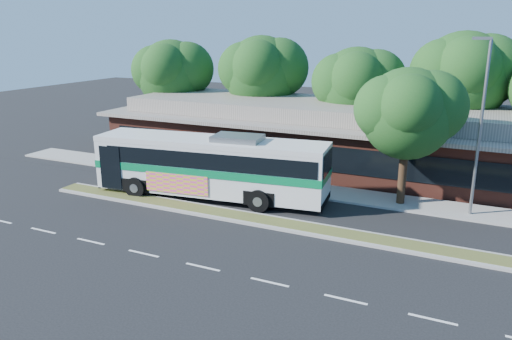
{
  "coord_description": "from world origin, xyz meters",
  "views": [
    {
      "loc": [
        9.92,
        -20.9,
        9.41
      ],
      "look_at": [
        -1.27,
        2.81,
        2.0
      ],
      "focal_mm": 35.0,
      "sensor_mm": 36.0,
      "label": 1
    }
  ],
  "objects_px": {
    "lamp_post": "(480,123)",
    "transit_bus": "(211,162)",
    "sedan": "(161,153)",
    "sidewalk_tree": "(415,112)"
  },
  "relations": [
    {
      "from": "lamp_post",
      "to": "transit_bus",
      "type": "bearing_deg",
      "value": -166.97
    },
    {
      "from": "sidewalk_tree",
      "to": "sedan",
      "type": "bearing_deg",
      "value": 173.85
    },
    {
      "from": "sidewalk_tree",
      "to": "lamp_post",
      "type": "bearing_deg",
      "value": -5.65
    },
    {
      "from": "lamp_post",
      "to": "sedan",
      "type": "distance_m",
      "value": 21.66
    },
    {
      "from": "sedan",
      "to": "sidewalk_tree",
      "type": "relative_size",
      "value": 0.59
    },
    {
      "from": "transit_bus",
      "to": "sedan",
      "type": "xyz_separation_m",
      "value": [
        -7.46,
        5.41,
        -1.45
      ]
    },
    {
      "from": "lamp_post",
      "to": "transit_bus",
      "type": "xyz_separation_m",
      "value": [
        -13.66,
        -3.16,
        -2.8
      ]
    },
    {
      "from": "sedan",
      "to": "lamp_post",
      "type": "bearing_deg",
      "value": -71.81
    },
    {
      "from": "lamp_post",
      "to": "transit_bus",
      "type": "relative_size",
      "value": 0.66
    },
    {
      "from": "sedan",
      "to": "sidewalk_tree",
      "type": "distance_m",
      "value": 18.58
    }
  ]
}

